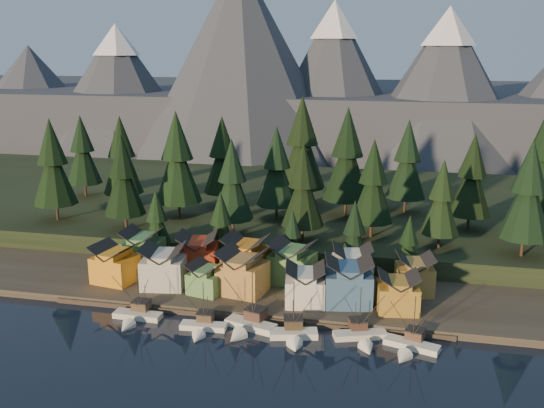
% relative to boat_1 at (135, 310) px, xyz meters
% --- Properties ---
extents(ground, '(500.00, 500.00, 0.00)m').
position_rel_boat_1_xyz_m(ground, '(20.61, -10.34, -2.07)').
color(ground, black).
rests_on(ground, ground).
extents(shore_strip, '(400.00, 50.00, 1.50)m').
position_rel_boat_1_xyz_m(shore_strip, '(20.61, 29.66, -1.32)').
color(shore_strip, '#322C24').
rests_on(shore_strip, ground).
extents(hillside, '(420.00, 100.00, 6.00)m').
position_rel_boat_1_xyz_m(hillside, '(20.61, 79.66, 0.93)').
color(hillside, black).
rests_on(hillside, ground).
extents(dock, '(80.00, 4.00, 1.00)m').
position_rel_boat_1_xyz_m(dock, '(20.61, 6.16, -1.57)').
color(dock, '#453B31').
rests_on(dock, ground).
extents(mountain_ridge, '(560.00, 190.00, 90.00)m').
position_rel_boat_1_xyz_m(mountain_ridge, '(16.41, 203.25, 23.99)').
color(mountain_ridge, '#434956').
rests_on(mountain_ridge, ground).
extents(boat_1, '(9.84, 10.69, 11.06)m').
position_rel_boat_1_xyz_m(boat_1, '(0.00, 0.00, 0.00)').
color(boat_1, beige).
rests_on(boat_1, ground).
extents(boat_2, '(9.09, 9.81, 10.23)m').
position_rel_boat_1_xyz_m(boat_2, '(14.22, -1.60, -0.15)').
color(boat_2, white).
rests_on(boat_2, ground).
extents(boat_3, '(10.75, 11.31, 12.35)m').
position_rel_boat_1_xyz_m(boat_3, '(22.53, 0.53, 0.32)').
color(boat_3, silver).
rests_on(boat_3, ground).
extents(boat_4, '(9.46, 10.09, 11.81)m').
position_rel_boat_1_xyz_m(boat_4, '(31.66, -1.16, 0.32)').
color(boat_4, white).
rests_on(boat_4, ground).
extents(boat_5, '(10.44, 10.83, 10.73)m').
position_rel_boat_1_xyz_m(boat_5, '(43.77, 1.01, -0.12)').
color(boat_5, silver).
rests_on(boat_5, ground).
extents(boat_6, '(10.37, 10.79, 10.64)m').
position_rel_boat_1_xyz_m(boat_6, '(52.33, -0.89, -0.14)').
color(boat_6, silver).
rests_on(boat_6, ground).
extents(house_front_0, '(9.74, 9.36, 8.52)m').
position_rel_boat_1_xyz_m(house_front_0, '(-11.13, 14.43, 3.91)').
color(house_front_0, orange).
rests_on(house_front_0, shore_strip).
extents(house_front_1, '(10.13, 9.83, 9.21)m').
position_rel_boat_1_xyz_m(house_front_1, '(0.40, 14.09, 4.27)').
color(house_front_1, beige).
rests_on(house_front_1, shore_strip).
extents(house_front_2, '(8.12, 8.16, 6.64)m').
position_rel_boat_1_xyz_m(house_front_2, '(10.51, 12.72, 2.92)').
color(house_front_2, '#56894A').
rests_on(house_front_2, shore_strip).
extents(house_front_3, '(10.61, 10.25, 9.39)m').
position_rel_boat_1_xyz_m(house_front_3, '(17.87, 14.46, 4.37)').
color(house_front_3, '#A4783A').
rests_on(house_front_3, shore_strip).
extents(house_front_4, '(9.06, 9.58, 8.02)m').
position_rel_boat_1_xyz_m(house_front_4, '(31.53, 11.84, 3.64)').
color(house_front_4, silver).
rests_on(house_front_4, shore_strip).
extents(house_front_5, '(10.52, 9.83, 9.68)m').
position_rel_boat_1_xyz_m(house_front_5, '(40.00, 13.37, 4.51)').
color(house_front_5, '#35587E').
rests_on(house_front_5, shore_strip).
extents(house_front_6, '(8.85, 8.49, 7.83)m').
position_rel_boat_1_xyz_m(house_front_6, '(49.78, 12.13, 3.54)').
color(house_front_6, '#A77C2B').
rests_on(house_front_6, shore_strip).
extents(house_back_0, '(8.60, 8.26, 9.31)m').
position_rel_boat_1_xyz_m(house_back_0, '(-8.67, 23.78, 4.32)').
color(house_back_0, '#447F49').
rests_on(house_back_0, shore_strip).
extents(house_back_1, '(10.01, 10.09, 9.60)m').
position_rel_boat_1_xyz_m(house_back_1, '(5.26, 22.44, 4.47)').
color(house_back_1, maroon).
rests_on(house_back_1, shore_strip).
extents(house_back_2, '(10.11, 9.42, 9.92)m').
position_rel_boat_1_xyz_m(house_back_2, '(16.61, 22.15, 4.64)').
color(house_back_2, orange).
rests_on(house_back_2, shore_strip).
extents(house_back_3, '(10.67, 9.88, 9.36)m').
position_rel_boat_1_xyz_m(house_back_3, '(26.94, 22.44, 4.35)').
color(house_back_3, '#4B7941').
rests_on(house_back_3, shore_strip).
extents(house_back_4, '(9.60, 9.34, 9.07)m').
position_rel_boat_1_xyz_m(house_back_4, '(40.01, 22.56, 4.20)').
color(house_back_4, white).
rests_on(house_back_4, shore_strip).
extents(house_back_5, '(8.55, 8.62, 8.32)m').
position_rel_boat_1_xyz_m(house_back_5, '(53.07, 21.92, 3.80)').
color(house_back_5, olive).
rests_on(house_back_5, shore_strip).
extents(tree_hill_0, '(11.87, 11.87, 27.65)m').
position_rel_boat_1_xyz_m(tree_hill_0, '(-41.39, 41.66, 19.05)').
color(tree_hill_0, '#332319').
rests_on(tree_hill_0, hillside).
extents(tree_hill_1, '(11.51, 11.51, 26.80)m').
position_rel_boat_1_xyz_m(tree_hill_1, '(-29.39, 57.66, 18.58)').
color(tree_hill_1, '#332319').
rests_on(tree_hill_1, hillside).
extents(tree_hill_2, '(10.61, 10.61, 24.71)m').
position_rel_boat_1_xyz_m(tree_hill_2, '(-19.39, 37.66, 17.44)').
color(tree_hill_2, '#332319').
rests_on(tree_hill_2, hillside).
extents(tree_hill_3, '(12.65, 12.65, 29.48)m').
position_rel_boat_1_xyz_m(tree_hill_3, '(-9.39, 49.66, 20.05)').
color(tree_hill_3, '#332319').
rests_on(tree_hill_3, hillside).
extents(tree_hill_4, '(11.45, 11.45, 26.68)m').
position_rel_boat_1_xyz_m(tree_hill_4, '(-1.39, 64.66, 18.52)').
color(tree_hill_4, '#332319').
rests_on(tree_hill_4, hillside).
extents(tree_hill_5, '(10.38, 10.38, 24.18)m').
position_rel_boat_1_xyz_m(tree_hill_5, '(8.61, 39.66, 17.15)').
color(tree_hill_5, '#332319').
rests_on(tree_hill_5, hillside).
extents(tree_hill_6, '(10.99, 10.99, 25.60)m').
position_rel_boat_1_xyz_m(tree_hill_6, '(16.61, 54.66, 17.92)').
color(tree_hill_6, '#332319').
rests_on(tree_hill_6, hillside).
extents(tree_hill_7, '(10.37, 10.37, 24.16)m').
position_rel_boat_1_xyz_m(tree_hill_7, '(26.61, 37.66, 17.14)').
color(tree_hill_7, '#332319').
rests_on(tree_hill_7, hillside).
extents(tree_hill_8, '(12.98, 12.98, 30.23)m').
position_rel_boat_1_xyz_m(tree_hill_8, '(34.61, 61.66, 20.46)').
color(tree_hill_8, '#332319').
rests_on(tree_hill_8, hillside).
extents(tree_hill_9, '(10.52, 10.52, 24.50)m').
position_rel_boat_1_xyz_m(tree_hill_9, '(42.61, 44.66, 17.32)').
color(tree_hill_9, '#332319').
rests_on(tree_hill_9, hillside).
extents(tree_hill_10, '(11.35, 11.35, 26.44)m').
position_rel_boat_1_xyz_m(tree_hill_10, '(50.61, 69.66, 18.39)').
color(tree_hill_10, '#332319').
rests_on(tree_hill_10, hillside).
extents(tree_hill_11, '(9.07, 9.07, 21.12)m').
position_rel_boat_1_xyz_m(tree_hill_11, '(58.61, 39.66, 15.47)').
color(tree_hill_11, '#332319').
rests_on(tree_hill_11, hillside).
extents(tree_hill_12, '(10.73, 10.73, 25.01)m').
position_rel_boat_1_xyz_m(tree_hill_12, '(66.61, 55.66, 17.60)').
color(tree_hill_12, '#332319').
rests_on(tree_hill_12, hillside).
extents(tree_hill_13, '(11.38, 11.38, 26.51)m').
position_rel_boat_1_xyz_m(tree_hill_13, '(76.61, 37.66, 18.42)').
color(tree_hill_13, '#332319').
rests_on(tree_hill_13, hillside).
extents(tree_hill_15, '(13.82, 13.82, 32.18)m').
position_rel_boat_1_xyz_m(tree_hill_15, '(20.61, 71.66, 21.53)').
color(tree_hill_15, '#332319').
rests_on(tree_hill_15, hillside).
extents(tree_hill_16, '(10.95, 10.95, 25.51)m').
position_rel_boat_1_xyz_m(tree_hill_16, '(-47.39, 67.66, 17.88)').
color(tree_hill_16, '#332319').
rests_on(tree_hill_16, hillside).
extents(tree_shore_0, '(7.52, 7.52, 17.52)m').
position_rel_boat_1_xyz_m(tree_shore_0, '(-7.39, 29.66, 9.00)').
color(tree_shore_0, '#332319').
rests_on(tree_shore_0, shore_strip).
extents(tree_shore_1, '(7.68, 7.68, 17.88)m').
position_rel_boat_1_xyz_m(tree_shore_1, '(8.61, 29.66, 9.20)').
color(tree_shore_1, '#332319').
rests_on(tree_shore_1, shore_strip).
extents(tree_shore_2, '(6.21, 6.21, 14.46)m').
position_rel_boat_1_xyz_m(tree_shore_2, '(25.61, 29.66, 7.32)').
color(tree_shore_2, '#332319').
rests_on(tree_shore_2, shore_strip).
extents(tree_shore_3, '(7.51, 7.51, 17.50)m').
position_rel_boat_1_xyz_m(tree_shore_3, '(39.61, 29.66, 8.99)').
color(tree_shore_3, '#332319').
rests_on(tree_shore_3, shore_strip).
extents(tree_shore_4, '(6.33, 6.33, 14.75)m').
position_rel_boat_1_xyz_m(tree_shore_4, '(51.61, 29.66, 7.48)').
color(tree_shore_4, '#332319').
rests_on(tree_shore_4, shore_strip).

